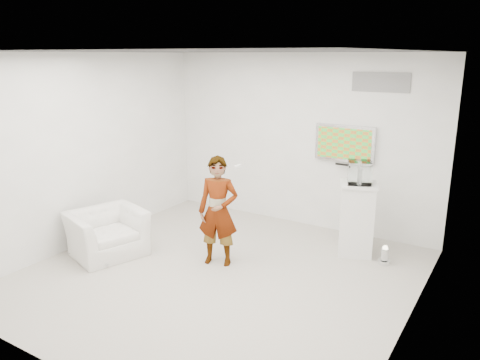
{
  "coord_description": "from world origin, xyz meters",
  "views": [
    {
      "loc": [
        3.38,
        -4.9,
        2.97
      ],
      "look_at": [
        -0.03,
        0.6,
        1.22
      ],
      "focal_mm": 35.0,
      "sensor_mm": 36.0,
      "label": 1
    }
  ],
  "objects": [
    {
      "name": "pedestal",
      "position": [
        1.36,
        1.7,
        0.56
      ],
      "size": [
        0.69,
        0.69,
        1.11
      ],
      "primitive_type": "cube",
      "rotation": [
        0.0,
        0.0,
        0.35
      ],
      "color": "silver",
      "rests_on": "room"
    },
    {
      "name": "vitrine",
      "position": [
        1.36,
        1.7,
        1.28
      ],
      "size": [
        0.44,
        0.44,
        0.34
      ],
      "primitive_type": "cube",
      "rotation": [
        0.0,
        0.0,
        0.37
      ],
      "color": "silver",
      "rests_on": "pedestal"
    },
    {
      "name": "armchair",
      "position": [
        -1.85,
        -0.32,
        0.34
      ],
      "size": [
        1.21,
        1.29,
        0.68
      ],
      "primitive_type": "imported",
      "rotation": [
        0.0,
        0.0,
        1.25
      ],
      "color": "silver",
      "rests_on": "room"
    },
    {
      "name": "person",
      "position": [
        -0.22,
        0.32,
        0.8
      ],
      "size": [
        0.67,
        0.55,
        1.59
      ],
      "primitive_type": "imported",
      "rotation": [
        0.0,
        0.0,
        0.33
      ],
      "color": "silver",
      "rests_on": "room"
    },
    {
      "name": "wii_remote",
      "position": [
        -0.04,
        0.54,
        1.43
      ],
      "size": [
        0.04,
        0.15,
        0.04
      ],
      "primitive_type": "cube",
      "rotation": [
        0.0,
        0.0,
        -0.02
      ],
      "color": "silver",
      "rests_on": "person"
    },
    {
      "name": "console",
      "position": [
        1.36,
        1.7,
        1.24
      ],
      "size": [
        0.12,
        0.18,
        0.24
      ],
      "primitive_type": "cube",
      "rotation": [
        0.0,
        0.0,
        0.39
      ],
      "color": "silver",
      "rests_on": "pedestal"
    },
    {
      "name": "room",
      "position": [
        0.0,
        0.0,
        1.5
      ],
      "size": [
        5.01,
        5.01,
        3.0
      ],
      "color": "#ABA79C",
      "rests_on": "ground"
    },
    {
      "name": "logo_decal",
      "position": [
        1.35,
        2.49,
        2.55
      ],
      "size": [
        0.9,
        0.02,
        0.3
      ],
      "primitive_type": "cube",
      "color": "slate",
      "rests_on": "room"
    },
    {
      "name": "floor_uplight",
      "position": [
        1.86,
        1.55,
        0.14
      ],
      "size": [
        0.21,
        0.21,
        0.27
      ],
      "primitive_type": "cylinder",
      "rotation": [
        0.0,
        0.0,
        -0.19
      ],
      "color": "silver",
      "rests_on": "room"
    },
    {
      "name": "tv",
      "position": [
        0.85,
        2.45,
        1.55
      ],
      "size": [
        1.0,
        0.08,
        0.6
      ],
      "primitive_type": "cube",
      "color": "silver",
      "rests_on": "room"
    }
  ]
}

